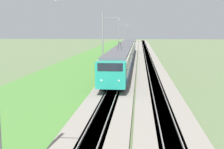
{
  "coord_description": "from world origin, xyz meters",
  "views": [
    {
      "loc": [
        -6.53,
        -2.7,
        6.67
      ],
      "look_at": [
        24.19,
        0.0,
        2.15
      ],
      "focal_mm": 50.0,
      "sensor_mm": 36.0,
      "label": 1
    }
  ],
  "objects_px": {
    "catenary_mast_mid": "(103,42)",
    "catenary_mast_distant": "(125,34)",
    "passenger_train": "(125,52)",
    "catenary_mast_far": "(119,38)"
  },
  "relations": [
    {
      "from": "catenary_mast_mid",
      "to": "catenary_mast_distant",
      "type": "height_order",
      "value": "catenary_mast_distant"
    },
    {
      "from": "catenary_mast_mid",
      "to": "passenger_train",
      "type": "bearing_deg",
      "value": -9.98
    },
    {
      "from": "catenary_mast_mid",
      "to": "catenary_mast_distant",
      "type": "relative_size",
      "value": 0.98
    },
    {
      "from": "catenary_mast_mid",
      "to": "catenary_mast_distant",
      "type": "xyz_separation_m",
      "value": [
        68.77,
        0.0,
        0.1
      ]
    },
    {
      "from": "passenger_train",
      "to": "catenary_mast_mid",
      "type": "height_order",
      "value": "catenary_mast_mid"
    },
    {
      "from": "catenary_mast_mid",
      "to": "catenary_mast_far",
      "type": "bearing_deg",
      "value": -0.01
    },
    {
      "from": "catenary_mast_mid",
      "to": "catenary_mast_distant",
      "type": "bearing_deg",
      "value": 0.0
    },
    {
      "from": "passenger_train",
      "to": "catenary_mast_mid",
      "type": "xyz_separation_m",
      "value": [
        -14.92,
        2.62,
        2.43
      ]
    },
    {
      "from": "catenary_mast_far",
      "to": "catenary_mast_distant",
      "type": "bearing_deg",
      "value": 0.01
    },
    {
      "from": "catenary_mast_far",
      "to": "passenger_train",
      "type": "bearing_deg",
      "value": -172.33
    }
  ]
}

